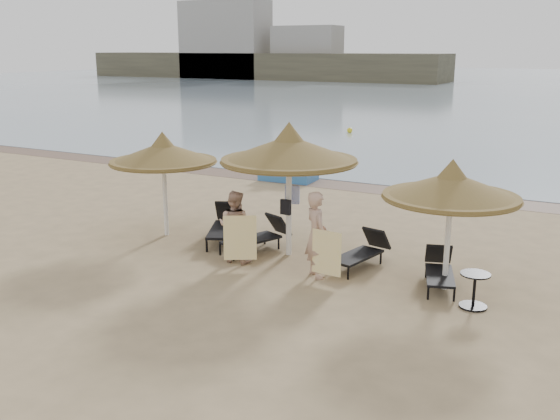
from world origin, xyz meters
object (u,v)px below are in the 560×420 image
Objects in this scene: lounger_near_right at (362,251)px; lounger_far_right at (439,269)px; palapa_left at (163,153)px; side_table at (474,291)px; lounger_near_left at (259,235)px; lounger_far_left at (225,224)px; pedal_boat at (288,171)px; palapa_center at (289,150)px; palapa_right at (451,186)px; person_left at (235,221)px; person_right at (316,228)px.

lounger_near_right is 1.05× the size of lounger_far_right.
side_table is (8.08, -1.07, -1.85)m from palapa_left.
lounger_near_left is 4.45m from lounger_far_right.
pedal_boat is at bearing 80.49° from lounger_far_left.
palapa_left is at bearing 161.66° from lounger_far_right.
palapa_left is at bearing 169.82° from lounger_far_left.
palapa_center is 2.29m from lounger_near_left.
palapa_right is at bearing -67.27° from lounger_far_right.
side_table is at bearing 9.85° from lounger_near_left.
palapa_left is 0.86× the size of palapa_center.
person_left is 2.06m from person_right.
side_table is at bearing -37.20° from lounger_far_left.
palapa_center is 1.54× the size of lounger_far_left.
palapa_left is 2.40m from lounger_far_left.
lounger_near_right is at bearing 1.59° from palapa_left.
lounger_near_right is (5.39, 0.15, -1.82)m from palapa_left.
lounger_far_left is at bearing -77.31° from pedal_boat.
palapa_center is at bearing -33.78° from lounger_far_left.
side_table is at bearing -140.35° from person_right.
lounger_near_right is at bearing 23.80° from lounger_near_left.
palapa_center is at bearing -64.93° from pedal_boat.
palapa_right is at bearing -48.52° from pedal_boat.
palapa_right is at bearing 136.10° from side_table.
pedal_boat is at bearing 92.85° from palapa_left.
side_table is 0.35× the size of person_left.
palapa_right is 6.12m from lounger_far_left.
palapa_right is at bearing -32.23° from lounger_far_left.
lounger_near_left is 0.93× the size of pedal_boat.
lounger_near_left is at bearing -165.45° from lounger_near_right.
lounger_near_right is (2.62, 0.09, -0.01)m from lounger_near_left.
palapa_left reaches higher than lounger_far_left.
person_left is 9.20m from pedal_boat.
lounger_far_right is 2.54× the size of side_table.
palapa_right reaches higher than person_left.
palapa_left is at bearing 172.44° from side_table.
pedal_boat is (-0.38, 7.72, -1.83)m from palapa_left.
palapa_right is at bearing -176.22° from person_left.
palapa_left is 4.97m from person_right.
person_right is (1.98, -1.02, 0.72)m from lounger_near_left.
lounger_far_right is at bearing 129.58° from palapa_right.
palapa_center is 1.57× the size of pedal_boat.
lounger_far_left reaches higher than side_table.
lounger_near_left is at bearing -96.74° from person_left.
lounger_far_right is 0.85× the size of pedal_boat.
palapa_right is 4.00× the size of side_table.
person_right is (-2.46, -0.77, 0.76)m from lounger_far_right.
palapa_right is 1.31× the size of lounger_far_left.
person_left is (-4.68, -0.54, -1.18)m from palapa_right.
lounger_far_right is 10.96m from pedal_boat.
palapa_center is 2.04m from person_left.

